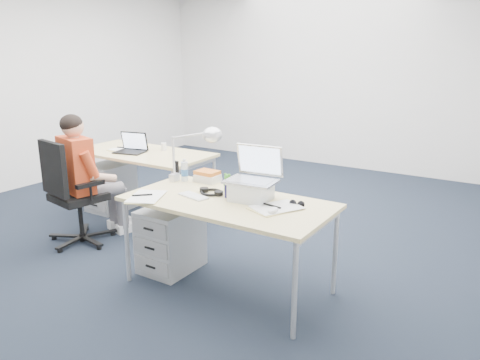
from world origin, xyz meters
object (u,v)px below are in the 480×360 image
at_px(headphones, 211,191).
at_px(dark_laptop, 129,142).
at_px(silver_laptop, 251,175).
at_px(bear_figurine, 227,182).
at_px(drawer_pedestal_near, 171,239).
at_px(drawer_pedestal_far, 111,187).
at_px(cordless_phone, 176,170).
at_px(seated_person, 91,178).
at_px(water_bottle, 184,170).
at_px(sunglasses, 297,204).
at_px(computer_mouse, 273,210).
at_px(wireless_keyboard, 193,196).
at_px(book_stack, 207,176).
at_px(desk_lamp, 188,153).
at_px(desk_far, 142,156).
at_px(far_cup, 164,147).
at_px(can_koozie, 229,190).
at_px(office_chair, 77,214).
at_px(desk_near, 228,206).

xyz_separation_m(headphones, dark_laptop, (-1.68, 0.77, 0.10)).
xyz_separation_m(silver_laptop, bear_figurine, (-0.30, 0.12, -0.13)).
bearing_deg(headphones, drawer_pedestal_near, -166.17).
bearing_deg(drawer_pedestal_far, cordless_phone, -20.31).
distance_m(seated_person, cordless_phone, 1.00).
xyz_separation_m(water_bottle, sunglasses, (1.13, -0.08, -0.08)).
height_order(computer_mouse, bear_figurine, bear_figurine).
bearing_deg(wireless_keyboard, seated_person, -174.97).
relative_size(headphones, book_stack, 1.09).
height_order(headphones, bear_figurine, bear_figurine).
bearing_deg(desk_lamp, drawer_pedestal_far, 147.32).
bearing_deg(sunglasses, wireless_keyboard, -168.79).
height_order(wireless_keyboard, cordless_phone, cordless_phone).
height_order(desk_far, desk_lamp, desk_lamp).
bearing_deg(sunglasses, far_cup, 149.71).
height_order(silver_laptop, sunglasses, silver_laptop).
distance_m(sunglasses, dark_laptop, 2.48).
height_order(can_koozie, sunglasses, can_koozie).
distance_m(office_chair, bear_figurine, 1.70).
bearing_deg(book_stack, drawer_pedestal_far, 164.56).
distance_m(dark_laptop, far_cup, 0.39).
bearing_deg(drawer_pedestal_near, desk_near, -1.14).
bearing_deg(headphones, drawer_pedestal_far, 164.55).
distance_m(desk_far, far_cup, 0.27).
height_order(drawer_pedestal_far, book_stack, book_stack).
bearing_deg(desk_far, book_stack, -23.81).
distance_m(silver_laptop, water_bottle, 0.79).
relative_size(drawer_pedestal_far, dark_laptop, 1.70).
height_order(water_bottle, sunglasses, water_bottle).
bearing_deg(silver_laptop, headphones, 179.74).
bearing_deg(desk_lamp, water_bottle, 138.17).
distance_m(drawer_pedestal_far, book_stack, 1.93).
xyz_separation_m(headphones, desk_lamp, (-0.34, 0.14, 0.25)).
bearing_deg(silver_laptop, far_cup, 144.11).
bearing_deg(can_koozie, dark_laptop, 157.47).
xyz_separation_m(sunglasses, dark_laptop, (-2.39, 0.67, 0.10)).
distance_m(desk_near, book_stack, 0.58).
bearing_deg(seated_person, computer_mouse, 9.58).
height_order(seated_person, far_cup, seated_person).
relative_size(can_koozie, water_bottle, 0.59).
height_order(drawer_pedestal_near, bear_figurine, bear_figurine).
height_order(bear_figurine, desk_lamp, desk_lamp).
relative_size(book_stack, cordless_phone, 1.35).
height_order(desk_far, silver_laptop, silver_laptop).
height_order(seated_person, dark_laptop, seated_person).
xyz_separation_m(drawer_pedestal_near, sunglasses, (1.10, 0.16, 0.47)).
bearing_deg(bear_figurine, office_chair, -171.03).
distance_m(drawer_pedestal_far, silver_laptop, 2.59).
relative_size(drawer_pedestal_far, silver_laptop, 1.37).
relative_size(seated_person, desk_lamp, 2.34).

